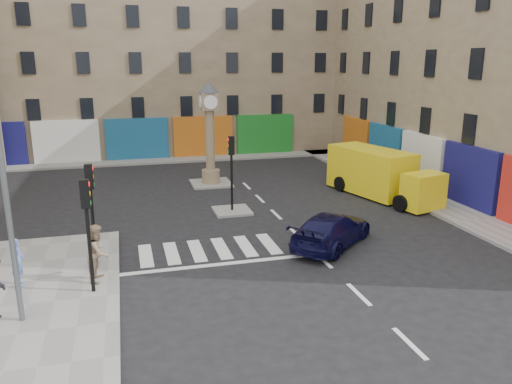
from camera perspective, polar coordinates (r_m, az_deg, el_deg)
name	(u,v)px	position (r m, az deg, el deg)	size (l,w,h in m)	color
ground	(334,270)	(18.48, 8.88, -8.84)	(120.00, 120.00, 0.00)	black
sidewalk_right	(401,187)	(30.78, 16.24, 0.51)	(2.60, 30.00, 0.15)	gray
sidewalk_far	(166,160)	(38.43, -10.26, 3.63)	(32.00, 2.40, 0.15)	gray
island_near	(232,211)	(25.04, -2.75, -2.16)	(1.80, 1.80, 0.12)	gray
island_far	(211,183)	(30.72, -5.16, 1.00)	(2.40, 2.40, 0.12)	gray
building_right	(507,49)	(33.67, 26.77, 14.37)	(10.00, 30.00, 16.00)	#958361
building_far	(155,46)	(43.53, -11.50, 16.02)	(32.00, 10.00, 17.00)	gray
traffic_light_left_near	(87,218)	(16.35, -18.74, -2.84)	(0.28, 0.22, 3.70)	black
traffic_light_left_far	(91,198)	(18.66, -18.35, -0.67)	(0.28, 0.22, 3.70)	black
traffic_light_island	(231,161)	(24.42, -2.82, 3.53)	(0.28, 0.22, 3.70)	black
lamp_post	(1,161)	(14.77, -27.10, 3.18)	(0.50, 0.25, 8.30)	#595B60
clock_pillar	(210,127)	(30.08, -5.31, 7.46)	(1.20, 1.20, 6.10)	#958361
navy_sedan	(332,230)	(20.60, 8.63, -4.28)	(1.91, 4.70, 1.36)	black
yellow_van	(379,174)	(28.39, 13.92, 2.00)	(3.84, 7.39, 2.58)	yellow
pedestrian_blue	(18,262)	(18.24, -25.58, -7.23)	(0.60, 0.39, 1.63)	#6286E0
pedestrian_tan	(98,252)	(17.67, -17.64, -6.59)	(0.95, 0.74, 1.95)	#93775A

